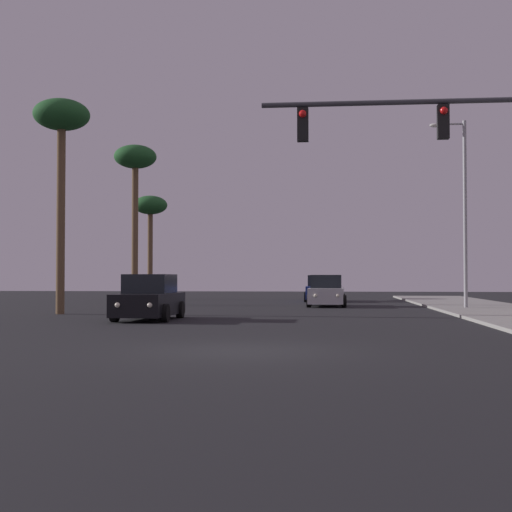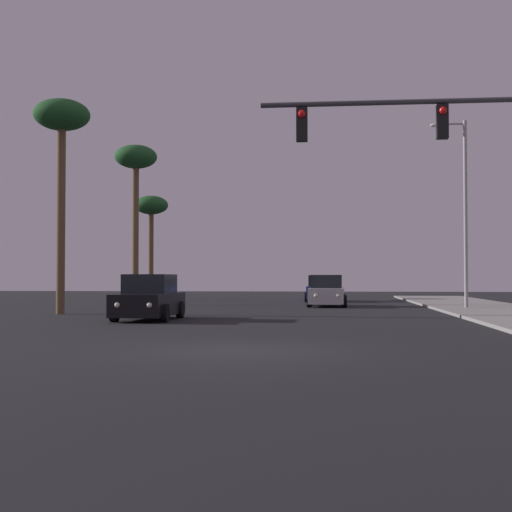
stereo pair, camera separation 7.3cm
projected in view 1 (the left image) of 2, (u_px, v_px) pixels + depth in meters
ground_plane at (240, 350)px, 15.38m from camera, size 120.00×120.00×0.00m
car_silver at (326, 292)px, 37.96m from camera, size 2.04×4.34×1.68m
car_black at (149, 299)px, 26.23m from camera, size 2.04×4.33×1.68m
car_blue at (321, 290)px, 45.41m from camera, size 2.04×4.32×1.68m
traffic_light_mast at (461, 157)px, 18.67m from camera, size 7.49×0.36×6.50m
street_lamp at (462, 203)px, 34.24m from camera, size 1.74×0.24×9.00m
palm_tree_far at (150, 210)px, 50.40m from camera, size 2.40×2.40×7.32m
palm_tree_near at (61, 127)px, 30.44m from camera, size 2.40×2.40×9.19m
palm_tree_mid at (135, 166)px, 40.34m from camera, size 2.40×2.40×9.05m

